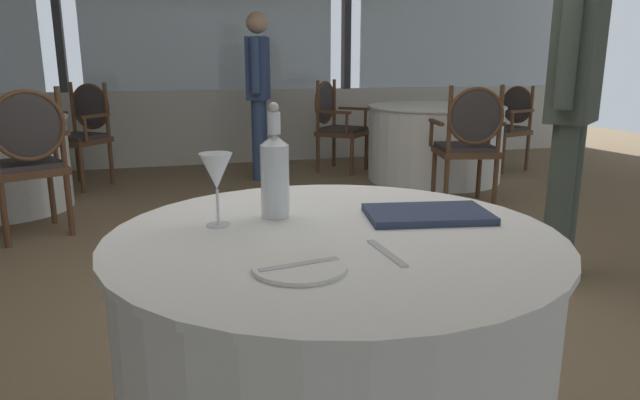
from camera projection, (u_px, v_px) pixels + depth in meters
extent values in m
plane|color=#756047|center=(303.00, 299.00, 2.86)|extent=(14.24, 14.24, 0.00)
cube|color=beige|center=(216.00, 127.00, 6.59)|extent=(10.15, 0.12, 0.85)
cube|color=silver|center=(211.00, 18.00, 6.32)|extent=(2.80, 0.02, 1.60)
cube|color=#333338|center=(57.00, 14.00, 5.88)|extent=(0.08, 0.14, 1.60)
cube|color=silver|center=(464.00, 23.00, 7.17)|extent=(2.80, 0.02, 1.60)
cube|color=#333338|center=(346.00, 20.00, 6.73)|extent=(0.08, 0.14, 1.60)
cube|color=#333338|center=(571.00, 25.00, 7.58)|extent=(0.08, 0.14, 1.60)
cylinder|color=white|center=(334.00, 236.00, 1.44)|extent=(1.15, 1.15, 0.02)
cylinder|color=white|center=(333.00, 367.00, 1.53)|extent=(1.12, 1.12, 0.73)
cylinder|color=white|center=(300.00, 267.00, 1.18)|extent=(0.20, 0.20, 0.01)
cube|color=silver|center=(299.00, 264.00, 1.18)|extent=(0.18, 0.05, 0.00)
cube|color=silver|center=(386.00, 253.00, 1.28)|extent=(0.03, 0.19, 0.00)
cylinder|color=white|center=(275.00, 181.00, 1.56)|extent=(0.08, 0.08, 0.20)
cone|color=white|center=(274.00, 140.00, 1.53)|extent=(0.08, 0.08, 0.03)
cylinder|color=white|center=(274.00, 123.00, 1.52)|extent=(0.04, 0.04, 0.06)
sphere|color=silver|center=(274.00, 107.00, 1.51)|extent=(0.03, 0.03, 0.03)
cylinder|color=white|center=(219.00, 225.00, 1.50)|extent=(0.06, 0.06, 0.00)
cylinder|color=white|center=(218.00, 207.00, 1.49)|extent=(0.01, 0.01, 0.10)
cone|color=white|center=(216.00, 171.00, 1.46)|extent=(0.09, 0.09, 0.09)
cube|color=#2D3856|center=(427.00, 214.00, 1.57)|extent=(0.37, 0.26, 0.02)
cube|color=brown|center=(77.00, 141.00, 5.31)|extent=(0.64, 0.64, 0.05)
cube|color=#383333|center=(77.00, 136.00, 5.30)|extent=(0.59, 0.59, 0.04)
cylinder|color=brown|center=(82.00, 170.00, 5.12)|extent=(0.04, 0.04, 0.42)
cylinder|color=brown|center=(47.00, 168.00, 5.24)|extent=(0.04, 0.04, 0.42)
cylinder|color=brown|center=(111.00, 163.00, 5.48)|extent=(0.04, 0.04, 0.42)
cylinder|color=brown|center=(78.00, 161.00, 5.61)|extent=(0.04, 0.04, 0.42)
cylinder|color=brown|center=(107.00, 110.00, 5.36)|extent=(0.04, 0.04, 0.51)
cylinder|color=brown|center=(73.00, 109.00, 5.49)|extent=(0.04, 0.04, 0.51)
ellipsoid|color=#383333|center=(90.00, 107.00, 5.43)|extent=(0.35, 0.27, 0.43)
torus|color=brown|center=(90.00, 107.00, 5.43)|extent=(0.38, 0.28, 0.44)
cube|color=brown|center=(95.00, 116.00, 5.15)|extent=(0.24, 0.32, 0.03)
cylinder|color=brown|center=(85.00, 130.00, 5.05)|extent=(0.03, 0.03, 0.22)
cube|color=brown|center=(52.00, 114.00, 5.31)|extent=(0.24, 0.32, 0.03)
cylinder|color=brown|center=(42.00, 127.00, 5.21)|extent=(0.03, 0.03, 0.22)
cube|color=brown|center=(25.00, 170.00, 3.82)|extent=(0.61, 0.61, 0.05)
cube|color=#383333|center=(25.00, 164.00, 3.81)|extent=(0.56, 0.56, 0.04)
cylinder|color=brown|center=(52.00, 195.00, 4.15)|extent=(0.04, 0.04, 0.43)
cylinder|color=brown|center=(4.00, 215.00, 3.60)|extent=(0.04, 0.04, 0.43)
cylinder|color=brown|center=(69.00, 205.00, 3.86)|extent=(0.04, 0.04, 0.43)
cylinder|color=brown|center=(61.00, 127.00, 3.73)|extent=(0.04, 0.04, 0.54)
ellipsoid|color=#383333|center=(28.00, 126.00, 3.59)|extent=(0.38, 0.21, 0.45)
torus|color=brown|center=(28.00, 126.00, 3.59)|extent=(0.43, 0.22, 0.46)
cube|color=brown|center=(59.00, 131.00, 3.94)|extent=(0.19, 0.35, 0.03)
cylinder|color=brown|center=(55.00, 145.00, 4.07)|extent=(0.03, 0.03, 0.22)
cylinder|color=white|center=(436.00, 106.00, 5.59)|extent=(1.36, 1.36, 0.02)
cylinder|color=white|center=(434.00, 144.00, 5.68)|extent=(1.31, 1.31, 0.73)
cube|color=brown|center=(465.00, 152.00, 4.67)|extent=(0.55, 0.55, 0.05)
cube|color=#383333|center=(465.00, 147.00, 4.66)|extent=(0.51, 0.51, 0.04)
cylinder|color=brown|center=(434.00, 175.00, 4.91)|extent=(0.04, 0.04, 0.42)
cylinder|color=brown|center=(479.00, 175.00, 4.93)|extent=(0.04, 0.04, 0.42)
cylinder|color=brown|center=(446.00, 185.00, 4.53)|extent=(0.04, 0.04, 0.42)
cylinder|color=brown|center=(495.00, 184.00, 4.55)|extent=(0.04, 0.04, 0.42)
cylinder|color=brown|center=(450.00, 120.00, 4.40)|extent=(0.04, 0.04, 0.52)
cylinder|color=brown|center=(500.00, 119.00, 4.42)|extent=(0.04, 0.04, 0.52)
ellipsoid|color=#383333|center=(476.00, 116.00, 4.39)|extent=(0.39, 0.14, 0.44)
torus|color=brown|center=(476.00, 116.00, 4.39)|extent=(0.45, 0.13, 0.45)
cube|color=brown|center=(436.00, 122.00, 4.62)|extent=(0.12, 0.37, 0.03)
cylinder|color=brown|center=(431.00, 133.00, 4.79)|extent=(0.03, 0.03, 0.22)
cube|color=brown|center=(496.00, 122.00, 4.65)|extent=(0.12, 0.37, 0.03)
cylinder|color=brown|center=(489.00, 133.00, 4.81)|extent=(0.03, 0.03, 0.22)
cube|color=brown|center=(502.00, 132.00, 6.20)|extent=(0.57, 0.57, 0.05)
cube|color=#383333|center=(502.00, 128.00, 6.19)|extent=(0.53, 0.53, 0.04)
cylinder|color=brown|center=(503.00, 156.00, 5.99)|extent=(0.04, 0.04, 0.39)
cylinder|color=brown|center=(474.00, 151.00, 6.31)|extent=(0.04, 0.04, 0.39)
cylinder|color=brown|center=(527.00, 153.00, 6.20)|extent=(0.04, 0.04, 0.39)
cylinder|color=brown|center=(498.00, 148.00, 6.53)|extent=(0.04, 0.04, 0.39)
cylinder|color=brown|center=(531.00, 108.00, 6.08)|extent=(0.04, 0.04, 0.47)
cylinder|color=brown|center=(501.00, 106.00, 6.41)|extent=(0.04, 0.04, 0.47)
ellipsoid|color=#383333|center=(517.00, 105.00, 6.25)|extent=(0.16, 0.39, 0.40)
torus|color=brown|center=(517.00, 105.00, 6.25)|extent=(0.15, 0.40, 0.41)
cube|color=brown|center=(522.00, 111.00, 5.93)|extent=(0.36, 0.14, 0.03)
cylinder|color=brown|center=(512.00, 122.00, 5.88)|extent=(0.03, 0.03, 0.22)
cube|color=brown|center=(485.00, 108.00, 6.34)|extent=(0.36, 0.14, 0.03)
cylinder|color=brown|center=(475.00, 118.00, 6.29)|extent=(0.03, 0.03, 0.22)
cube|color=brown|center=(343.00, 133.00, 6.12)|extent=(0.65, 0.65, 0.05)
cube|color=#383333|center=(343.00, 129.00, 6.11)|extent=(0.60, 0.60, 0.04)
cylinder|color=brown|center=(366.00, 152.00, 6.25)|extent=(0.04, 0.04, 0.39)
cylinder|color=brown|center=(352.00, 157.00, 5.91)|extent=(0.04, 0.04, 0.39)
cylinder|color=brown|center=(334.00, 149.00, 6.43)|extent=(0.04, 0.04, 0.39)
cylinder|color=brown|center=(318.00, 154.00, 6.09)|extent=(0.04, 0.04, 0.39)
cylinder|color=brown|center=(334.00, 104.00, 6.31)|extent=(0.04, 0.04, 0.54)
cylinder|color=brown|center=(318.00, 106.00, 5.96)|extent=(0.04, 0.04, 0.54)
ellipsoid|color=#383333|center=(325.00, 102.00, 6.14)|extent=(0.30, 0.32, 0.45)
torus|color=brown|center=(325.00, 102.00, 6.14)|extent=(0.34, 0.36, 0.46)
cube|color=brown|center=(354.00, 109.00, 6.27)|extent=(0.29, 0.28, 0.03)
cylinder|color=brown|center=(365.00, 119.00, 6.23)|extent=(0.03, 0.03, 0.22)
cube|color=brown|center=(334.00, 112.00, 5.83)|extent=(0.29, 0.28, 0.03)
cylinder|color=brown|center=(347.00, 123.00, 5.80)|extent=(0.03, 0.03, 0.22)
cylinder|color=#424C42|center=(558.00, 206.00, 2.97)|extent=(0.13, 0.13, 0.86)
cylinder|color=#424C42|center=(566.00, 199.00, 3.11)|extent=(0.13, 0.13, 0.86)
cube|color=#424C42|center=(578.00, 58.00, 2.86)|extent=(0.41, 0.38, 0.65)
cylinder|color=#424C42|center=(568.00, 51.00, 2.68)|extent=(0.09, 0.09, 0.55)
cylinder|color=#424C42|center=(587.00, 52.00, 3.03)|extent=(0.09, 0.09, 0.55)
cylinder|color=#334770|center=(259.00, 141.00, 5.63)|extent=(0.13, 0.13, 0.80)
cylinder|color=#334770|center=(261.00, 138.00, 5.81)|extent=(0.13, 0.13, 0.80)
cube|color=#334770|center=(258.00, 69.00, 5.55)|extent=(0.30, 0.40, 0.60)
sphere|color=tan|center=(257.00, 23.00, 5.45)|extent=(0.21, 0.21, 0.21)
cylinder|color=#334770|center=(255.00, 66.00, 5.33)|extent=(0.09, 0.09, 0.51)
cylinder|color=#334770|center=(261.00, 65.00, 5.76)|extent=(0.09, 0.09, 0.51)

